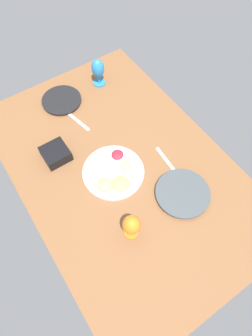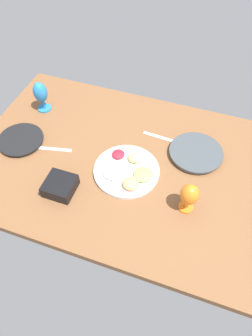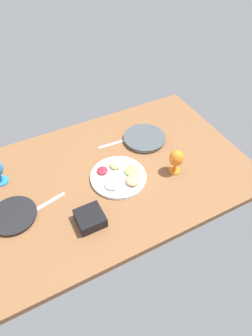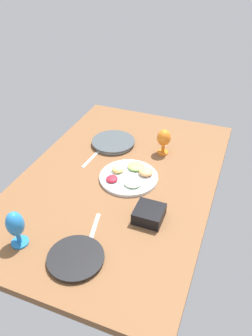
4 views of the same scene
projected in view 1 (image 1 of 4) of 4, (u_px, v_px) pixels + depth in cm
name	position (u px, v px, depth cm)	size (l,w,h in cm)	color
ground_plane	(121.00, 168.00, 155.29)	(160.00, 104.00, 4.00)	brown
dinner_plate_left	(62.00, 101.00, 175.55)	(24.01, 24.01, 2.07)	#4C4C51
dinner_plate_right	(182.00, 194.00, 143.88)	(27.31, 27.31, 2.73)	silver
fruit_platter	(113.00, 173.00, 149.69)	(32.21, 32.21, 5.30)	silver
hurricane_glass_orange	(132.00, 225.00, 126.59)	(8.34, 8.34, 16.10)	orange
hurricane_glass_blue	(98.00, 70.00, 175.03)	(7.81, 7.81, 18.03)	#2576BD
square_bowl_black	(56.00, 153.00, 153.43)	(13.45, 13.45, 6.28)	black
fork_by_left_plate	(78.00, 121.00, 168.38)	(18.00, 1.80, 0.60)	silver
fork_by_right_plate	(166.00, 160.00, 155.19)	(18.00, 1.80, 0.60)	silver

